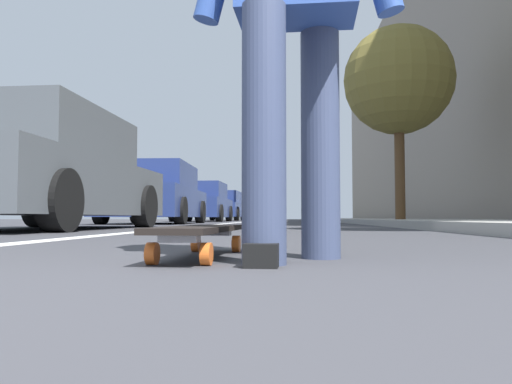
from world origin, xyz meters
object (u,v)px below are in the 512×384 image
object	(u,v)px
parked_car_near	(46,173)
parked_car_far	(203,203)
parked_car_end	(224,206)
skateboard	(201,232)
traffic_light	(247,155)
parked_car_mid	(156,195)
street_tree_mid	(398,81)

from	to	relation	value
parked_car_near	parked_car_far	xyz separation A→B (m)	(12.60, 0.18, -0.01)
parked_car_end	parked_car_far	bearing A→B (deg)	-179.33
skateboard	traffic_light	world-z (taller)	traffic_light
parked_car_mid	parked_car_far	bearing A→B (deg)	-0.30
street_tree_mid	parked_car_mid	bearing A→B (deg)	93.93
parked_car_end	traffic_light	world-z (taller)	traffic_light
traffic_light	parked_car_mid	bearing A→B (deg)	173.13
parked_car_mid	traffic_light	xyz separation A→B (m)	(11.22, -1.35, 2.43)
traffic_light	skateboard	bearing A→B (deg)	-175.74
parked_car_mid	traffic_light	distance (m)	11.56
parked_car_mid	traffic_light	world-z (taller)	traffic_light
parked_car_far	street_tree_mid	world-z (taller)	street_tree_mid
skateboard	parked_car_mid	size ratio (longest dim) A/B	0.19
parked_car_end	traffic_light	size ratio (longest dim) A/B	0.94
skateboard	traffic_light	size ratio (longest dim) A/B	0.19
skateboard	parked_car_end	xyz separation A→B (m)	(23.63, 3.00, 0.63)
skateboard	parked_car_end	size ratio (longest dim) A/B	0.20
traffic_light	parked_car_end	bearing A→B (deg)	33.60
parked_car_far	parked_car_mid	bearing A→B (deg)	179.70
skateboard	parked_car_near	bearing A→B (deg)	32.68
parked_car_far	parked_car_end	size ratio (longest dim) A/B	0.94
parked_car_far	street_tree_mid	bearing A→B (deg)	-135.68
parked_car_near	traffic_light	xyz separation A→B (m)	(17.25, -1.14, 2.42)
parked_car_end	traffic_light	distance (m)	3.49
skateboard	street_tree_mid	world-z (taller)	street_tree_mid
parked_car_far	traffic_light	world-z (taller)	traffic_light
skateboard	street_tree_mid	size ratio (longest dim) A/B	0.17
parked_car_far	traffic_light	distance (m)	5.40
traffic_light	parked_car_near	bearing A→B (deg)	176.22
skateboard	traffic_light	distance (m)	21.80
skateboard	parked_car_mid	bearing A→B (deg)	16.01
traffic_light	street_tree_mid	xyz separation A→B (m)	(-10.81, -4.70, 0.45)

